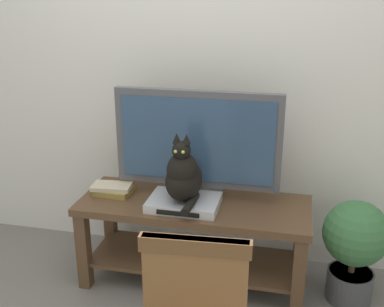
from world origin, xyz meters
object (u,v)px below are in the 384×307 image
Objects in this scene: tv at (197,143)px; tv_stand at (194,226)px; media_box at (184,203)px; potted_plant at (355,244)px; book_stack at (113,189)px; cat at (183,176)px.

tv_stand is at bearing -90.02° from tv.
potted_plant is at bearing 5.60° from media_box.
book_stack is 0.40× the size of potted_plant.
tv is 2.41× the size of cat.
tv_stand is 0.37m from cat.
media_box is at bearing -10.13° from book_stack.
book_stack is (-0.47, 0.08, 0.00)m from media_box.
cat reaches higher than book_stack.
media_box is 0.99m from potted_plant.
cat is (0.00, -0.02, 0.17)m from media_box.
cat reaches higher than media_box.
media_box is 1.64× the size of book_stack.
tv reaches higher than potted_plant.
tv_stand is 2.20× the size of potted_plant.
potted_plant reaches higher than book_stack.
potted_plant is (0.97, 0.11, -0.37)m from cat.
book_stack is (-0.51, -0.07, -0.31)m from tv.
book_stack is (-0.51, 0.01, 0.19)m from tv_stand.
tv_stand is 0.51m from tv.
cat reaches higher than potted_plant.
tv is 2.43× the size of media_box.
tv reaches higher than media_box.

